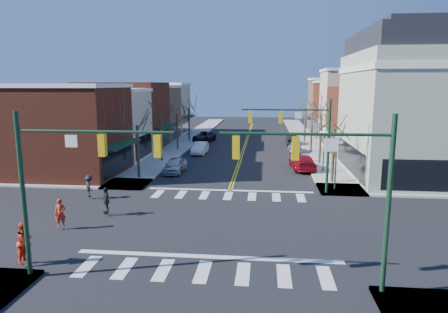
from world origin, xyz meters
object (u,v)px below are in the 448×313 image
(lamppost_corner, at_px, (336,154))
(car_right_mid, at_px, (295,147))
(car_left_near, at_px, (175,165))
(car_right_near, at_px, (303,162))
(victorian_corner, at_px, (422,103))
(car_left_far, at_px, (204,137))
(pedestrian_red_a, at_px, (60,213))
(pedestrian_dark_a, at_px, (106,200))
(pedestrian_dark_b, at_px, (89,186))
(lamppost_midblock, at_px, (324,142))
(car_left_mid, at_px, (200,148))
(car_right_far, at_px, (291,140))
(pedestrian_red_b, at_px, (25,242))

(lamppost_corner, xyz_separation_m, car_right_mid, (-1.80, 17.78, -2.28))
(car_left_near, height_order, car_right_near, car_right_near)
(victorian_corner, relative_size, car_left_far, 2.71)
(pedestrian_red_a, xyz_separation_m, pedestrian_dark_a, (1.63, 2.70, 0.01))
(pedestrian_dark_a, xyz_separation_m, pedestrian_dark_b, (-2.70, 3.51, -0.05))
(lamppost_midblock, relative_size, pedestrian_red_a, 2.60)
(victorian_corner, height_order, lamppost_midblock, victorian_corner)
(car_left_far, bearing_deg, car_left_mid, -76.36)
(lamppost_corner, height_order, car_left_far, lamppost_corner)
(car_left_far, xyz_separation_m, pedestrian_red_a, (-2.80, -36.48, 0.25))
(car_right_mid, relative_size, pedestrian_red_a, 2.41)
(lamppost_corner, bearing_deg, pedestrian_dark_a, -153.86)
(pedestrian_dark_a, bearing_deg, lamppost_midblock, 99.22)
(lamppost_corner, height_order, car_right_near, lamppost_corner)
(car_left_far, relative_size, car_right_near, 1.02)
(lamppost_corner, bearing_deg, pedestrian_dark_b, -167.31)
(car_right_near, xyz_separation_m, pedestrian_dark_b, (-16.40, -11.84, 0.20))
(lamppost_midblock, bearing_deg, car_left_far, 126.06)
(pedestrian_red_a, bearing_deg, lamppost_corner, 12.60)
(victorian_corner, height_order, car_right_far, victorian_corner)
(pedestrian_dark_a, bearing_deg, victorian_corner, 86.67)
(lamppost_midblock, height_order, car_left_mid, lamppost_midblock)
(car_left_far, relative_size, car_right_mid, 1.31)
(car_left_mid, distance_m, pedestrian_red_a, 26.27)
(victorian_corner, height_order, pedestrian_dark_a, victorian_corner)
(car_left_mid, xyz_separation_m, car_right_far, (11.45, 8.87, -0.05))
(car_right_far, bearing_deg, car_right_mid, 89.66)
(car_left_far, bearing_deg, car_right_far, 0.33)
(car_right_mid, height_order, pedestrian_red_b, pedestrian_red_b)
(victorian_corner, height_order, pedestrian_dark_b, victorian_corner)
(pedestrian_red_a, height_order, pedestrian_dark_a, pedestrian_dark_a)
(car_left_near, distance_m, pedestrian_red_b, 20.16)
(car_right_far, height_order, pedestrian_red_a, pedestrian_red_a)
(car_right_far, xyz_separation_m, pedestrian_red_b, (-14.63, -39.34, 0.45))
(car_left_mid, height_order, pedestrian_dark_b, pedestrian_dark_b)
(car_left_near, relative_size, car_left_far, 0.79)
(lamppost_midblock, distance_m, pedestrian_dark_a, 21.05)
(car_right_far, bearing_deg, car_left_mid, 37.42)
(lamppost_midblock, height_order, pedestrian_red_b, lamppost_midblock)
(pedestrian_red_b, bearing_deg, lamppost_midblock, -41.57)
(car_left_mid, bearing_deg, car_left_near, -92.37)
(victorian_corner, xyz_separation_m, pedestrian_dark_a, (-23.80, -13.61, -5.66))
(lamppost_corner, bearing_deg, car_left_near, 159.54)
(lamppost_corner, distance_m, car_left_far, 29.92)
(victorian_corner, bearing_deg, lamppost_corner, -144.14)
(pedestrian_red_a, height_order, pedestrian_red_b, pedestrian_red_b)
(car_left_far, bearing_deg, car_right_near, -48.04)
(lamppost_corner, distance_m, pedestrian_red_b, 22.19)
(car_right_near, relative_size, pedestrian_red_b, 2.67)
(car_left_near, bearing_deg, lamppost_corner, -18.68)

